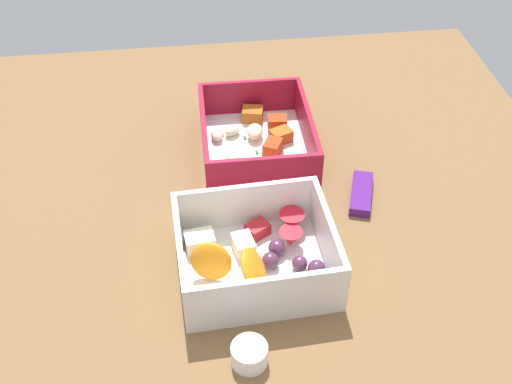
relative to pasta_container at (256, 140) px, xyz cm
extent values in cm
cube|color=brown|center=(11.11, -1.86, -2.75)|extent=(80.00, 80.00, 2.00)
cube|color=white|center=(0.15, -0.01, -1.45)|extent=(17.30, 14.02, 0.60)
cube|color=maroon|center=(-8.13, 0.08, 1.29)|extent=(0.74, 13.85, 4.89)
cube|color=maroon|center=(8.43, -0.09, 1.29)|extent=(0.74, 13.85, 4.89)
cube|color=maroon|center=(0.22, 6.62, 1.29)|extent=(15.96, 0.76, 4.89)
cube|color=maroon|center=(0.08, -6.63, 1.29)|extent=(15.96, 0.76, 4.89)
ellipsoid|color=beige|center=(-2.93, -2.85, -0.36)|extent=(2.62, 2.74, 1.12)
ellipsoid|color=beige|center=(5.17, -0.29, -0.23)|extent=(2.96, 2.37, 1.31)
ellipsoid|color=beige|center=(-1.94, 0.05, -0.10)|extent=(3.24, 2.47, 1.49)
ellipsoid|color=beige|center=(5.16, -3.88, -0.16)|extent=(2.74, 3.29, 1.41)
ellipsoid|color=beige|center=(-2.22, -4.95, -0.36)|extent=(2.32, 1.66, 1.13)
ellipsoid|color=beige|center=(2.87, -3.35, -0.37)|extent=(2.72, 2.48, 1.12)
cube|color=red|center=(-3.71, 3.29, -0.28)|extent=(2.26, 2.72, 1.74)
cube|color=#AD5B1E|center=(-6.13, 0.26, -0.30)|extent=(2.84, 3.15, 1.71)
cube|color=#AD5B1E|center=(-0.88, 3.35, -0.32)|extent=(2.88, 3.22, 1.65)
cube|color=red|center=(1.55, 1.91, -0.26)|extent=(3.17, 2.92, 1.78)
cube|color=#387A33|center=(4.14, -1.32, -1.05)|extent=(0.60, 0.40, 0.20)
cube|color=#387A33|center=(4.21, -4.98, -1.05)|extent=(0.60, 0.40, 0.20)
cube|color=#387A33|center=(-2.01, -1.27, -1.05)|extent=(0.60, 0.40, 0.20)
cube|color=#387A33|center=(1.30, -0.09, -1.05)|extent=(0.60, 0.40, 0.20)
cube|color=#387A33|center=(-2.96, -4.21, -1.05)|extent=(0.60, 0.40, 0.20)
cube|color=white|center=(20.41, -2.68, -1.45)|extent=(14.54, 16.59, 0.60)
cube|color=white|center=(13.81, -2.98, 1.67)|extent=(1.34, 15.98, 5.64)
cube|color=white|center=(27.01, -2.37, 1.67)|extent=(1.34, 15.98, 5.64)
cube|color=white|center=(20.05, 5.00, 1.67)|extent=(12.63, 1.18, 5.64)
cube|color=white|center=(20.76, -10.35, 1.67)|extent=(12.63, 1.18, 5.64)
ellipsoid|color=orange|center=(23.05, -3.18, 1.37)|extent=(5.33, 4.36, 4.83)
ellipsoid|color=orange|center=(21.25, -7.35, 1.22)|extent=(3.80, 4.91, 4.54)
cube|color=#F4EACC|center=(17.93, -3.69, -0.30)|extent=(3.18, 2.63, 1.69)
cube|color=#F4EACC|center=(16.96, -8.32, -0.20)|extent=(2.76, 3.45, 1.91)
cube|color=red|center=(15.74, -1.92, -0.41)|extent=(2.86, 3.06, 1.48)
sphere|color=#562D4C|center=(21.31, 1.88, -0.31)|extent=(1.67, 1.67, 1.67)
sphere|color=#562D4C|center=(18.94, -0.17, -0.20)|extent=(1.90, 1.90, 1.90)
sphere|color=#562D4C|center=(20.61, -1.13, -0.23)|extent=(1.84, 1.84, 1.84)
sphere|color=#562D4C|center=(22.29, 3.47, -0.22)|extent=(1.86, 1.86, 1.86)
cone|color=red|center=(17.80, 1.50, -0.12)|extent=(2.58, 2.58, 2.06)
cone|color=red|center=(15.35, 2.01, 0.00)|extent=(2.87, 2.87, 2.29)
sphere|color=navy|center=(23.10, 1.73, -0.68)|extent=(0.94, 0.94, 0.94)
sphere|color=navy|center=(23.71, -0.03, -0.70)|extent=(0.91, 0.91, 0.91)
sphere|color=navy|center=(25.31, 2.92, -0.60)|extent=(1.09, 1.09, 1.09)
sphere|color=navy|center=(25.47, 0.81, -0.57)|extent=(1.15, 1.15, 1.15)
sphere|color=navy|center=(23.59, 4.08, -0.60)|extent=(1.10, 1.10, 1.10)
sphere|color=navy|center=(24.54, 3.70, -0.67)|extent=(0.96, 0.96, 0.96)
cube|color=#51197A|center=(10.60, 11.28, -1.15)|extent=(7.40, 4.45, 1.20)
cylinder|color=white|center=(31.46, -4.63, -0.66)|extent=(3.47, 3.47, 2.19)
camera|label=1|loc=(64.85, -8.23, 49.67)|focal=44.64mm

